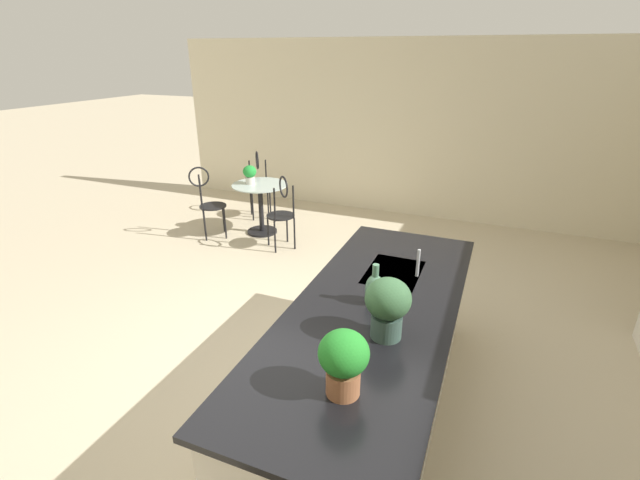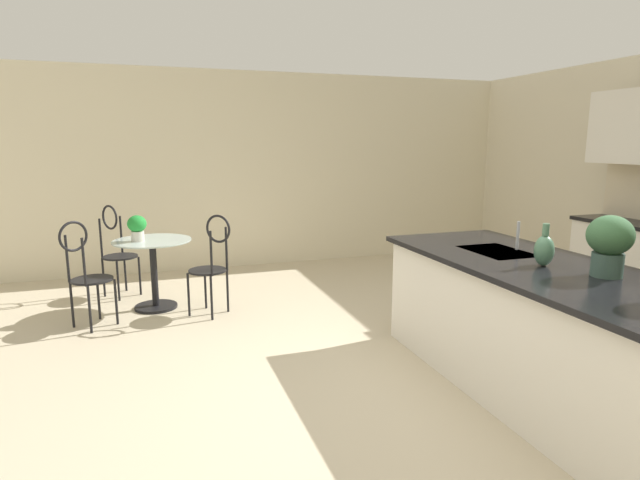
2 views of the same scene
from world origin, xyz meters
name	(u,v)px [view 2 (image 2 of 2)]	position (x,y,z in m)	size (l,w,h in m)	color
ground_plane	(410,394)	(0.00, 0.00, 0.00)	(40.00, 40.00, 0.00)	beige
wall_left_window	(269,170)	(-4.26, 0.00, 1.35)	(0.12, 7.80, 2.70)	beige
kitchen_island	(544,332)	(0.30, 0.85, 0.46)	(2.80, 1.06, 0.92)	white
bistro_table	(154,267)	(-2.57, -1.65, 0.45)	(0.80, 0.80, 0.74)	black
chair_near_window	(86,269)	(-2.15, -2.26, 0.57)	(0.53, 0.53, 1.04)	black
chair_by_island	(117,246)	(-3.22, -2.04, 0.57)	(0.53, 0.53, 1.04)	black
chair_toward_desk	(212,260)	(-2.16, -1.10, 0.57)	(0.54, 0.54, 1.04)	black
sink_faucet	(518,236)	(-0.25, 1.03, 1.03)	(0.02, 0.02, 0.22)	#B2B5BA
potted_plant_on_table	(137,226)	(-2.55, -1.79, 0.89)	(0.19, 0.19, 0.27)	beige
potted_plant_counter_near	(610,242)	(0.60, 1.01, 1.14)	(0.27, 0.27, 0.38)	#385147
vase_on_counter	(544,250)	(0.25, 0.83, 1.03)	(0.13, 0.13, 0.29)	#4C7A5B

